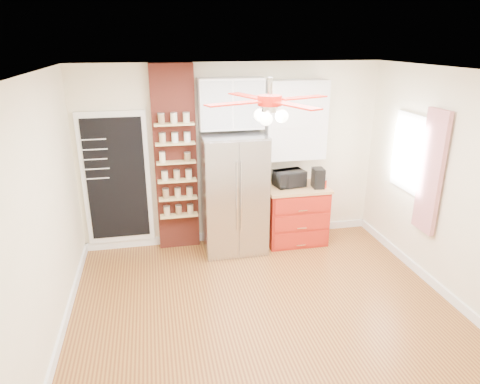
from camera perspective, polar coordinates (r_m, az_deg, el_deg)
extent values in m
plane|color=#956325|center=(5.21, 3.33, -15.44)|extent=(4.50, 4.50, 0.00)
plane|color=white|center=(4.27, 4.08, 15.68)|extent=(4.50, 4.50, 0.00)
cube|color=#FAECC9|center=(6.42, -1.03, 4.88)|extent=(4.50, 0.02, 2.70)
cube|color=#FAECC9|center=(2.91, 14.45, -15.55)|extent=(4.50, 0.02, 2.70)
cube|color=#FAECC9|center=(4.55, -24.86, -3.42)|extent=(0.02, 4.00, 2.70)
cube|color=#FAECC9|center=(5.58, 26.58, 0.39)|extent=(0.02, 4.00, 2.70)
cube|color=white|center=(6.38, -16.14, 1.65)|extent=(0.95, 0.04, 1.95)
cube|color=black|center=(6.36, -16.15, 1.58)|extent=(0.82, 0.02, 1.78)
cube|color=maroon|center=(6.25, -8.59, 4.23)|extent=(0.60, 0.16, 2.70)
cube|color=#B3B3B8|center=(6.21, -0.82, -0.25)|extent=(0.90, 0.70, 1.75)
cube|color=white|center=(6.08, -1.24, 11.73)|extent=(0.90, 0.35, 0.70)
cube|color=#A61F12|center=(6.66, 7.35, -3.12)|extent=(0.90, 0.60, 0.86)
cube|color=#B47C4E|center=(6.49, 7.53, 0.54)|extent=(0.94, 0.64, 0.04)
cube|color=white|center=(6.40, 7.43, 9.48)|extent=(0.90, 0.30, 1.15)
cube|color=white|center=(6.21, 21.75, 4.84)|extent=(0.04, 0.75, 1.05)
cube|color=red|center=(5.77, 24.11, 2.42)|extent=(0.06, 0.40, 1.55)
cylinder|color=silver|center=(4.28, 4.03, 13.68)|extent=(0.05, 0.05, 0.20)
cylinder|color=#AC160A|center=(4.30, 3.99, 12.09)|extent=(0.24, 0.24, 0.10)
sphere|color=white|center=(4.32, 3.94, 9.98)|extent=(0.13, 0.13, 0.13)
imported|color=black|center=(6.46, 6.60, 1.81)|extent=(0.49, 0.37, 0.24)
cube|color=black|center=(6.46, 10.37, 1.85)|extent=(0.17, 0.23, 0.30)
cylinder|color=#AE1C09|center=(6.49, 11.00, 1.11)|extent=(0.11, 0.11, 0.13)
cylinder|color=#B22E09|center=(6.60, 10.56, 1.56)|extent=(0.11, 0.11, 0.15)
cylinder|color=beige|center=(6.06, -10.32, 4.56)|extent=(0.10, 0.10, 0.14)
cylinder|color=olive|center=(6.09, -7.03, 4.66)|extent=(0.10, 0.10, 0.11)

